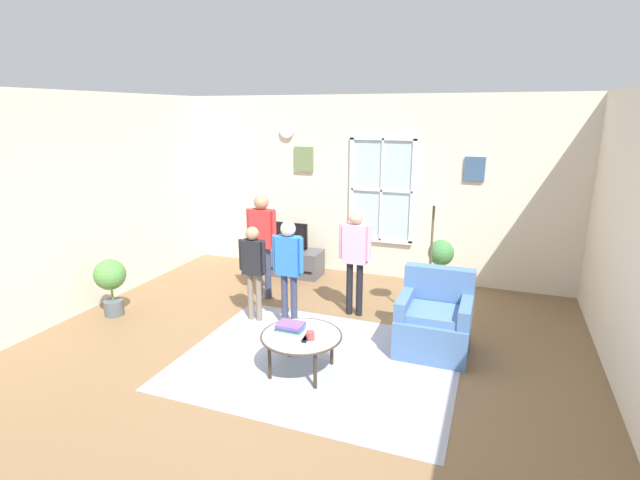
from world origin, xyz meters
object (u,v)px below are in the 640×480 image
(armchair, at_px, (434,322))
(person_red_shirt, at_px, (262,234))
(remote_near_books, at_px, (306,339))
(television, at_px, (289,236))
(floor_lamp, at_px, (434,208))
(book_stack, at_px, (291,327))
(person_black_shirt, at_px, (253,263))
(potted_plant_by_window, at_px, (440,265))
(tv_stand, at_px, (289,262))
(person_pink_shirt, at_px, (355,250))
(coffee_table, at_px, (301,337))
(remote_near_cup, at_px, (305,338))
(cup, at_px, (310,335))
(potted_plant_corner, at_px, (111,280))
(person_blue_shirt, at_px, (289,262))

(armchair, xyz_separation_m, person_red_shirt, (-2.43, 0.71, 0.59))
(remote_near_books, relative_size, person_red_shirt, 0.10)
(television, distance_m, remote_near_books, 3.12)
(floor_lamp, bearing_deg, book_stack, -127.30)
(remote_near_books, height_order, person_black_shirt, person_black_shirt)
(potted_plant_by_window, distance_m, floor_lamp, 1.55)
(book_stack, xyz_separation_m, floor_lamp, (1.15, 1.51, 1.01))
(remote_near_books, relative_size, person_black_shirt, 0.12)
(book_stack, bearing_deg, tv_stand, 114.42)
(person_pink_shirt, bearing_deg, potted_plant_by_window, 51.73)
(potted_plant_by_window, bearing_deg, person_red_shirt, -155.11)
(coffee_table, xyz_separation_m, person_pink_shirt, (0.09, 1.53, 0.49))
(tv_stand, xyz_separation_m, book_stack, (1.20, -2.64, 0.24))
(remote_near_books, distance_m, remote_near_cup, 0.01)
(cup, distance_m, remote_near_cup, 0.06)
(television, height_order, potted_plant_by_window, television)
(coffee_table, height_order, floor_lamp, floor_lamp)
(remote_near_cup, distance_m, potted_plant_corner, 2.91)
(potted_plant_by_window, bearing_deg, coffee_table, -110.52)
(person_red_shirt, bearing_deg, book_stack, -54.91)
(person_blue_shirt, bearing_deg, potted_plant_by_window, 48.71)
(armchair, xyz_separation_m, book_stack, (-1.31, -0.89, 0.12))
(coffee_table, xyz_separation_m, person_blue_shirt, (-0.55, 0.93, 0.44))
(person_red_shirt, xyz_separation_m, person_pink_shirt, (1.35, -0.11, -0.05))
(book_stack, distance_m, person_pink_shirt, 1.56)
(book_stack, bearing_deg, person_blue_shirt, 114.99)
(television, distance_m, remote_near_cup, 3.11)
(tv_stand, xyz_separation_m, cup, (1.45, -2.75, 0.24))
(remote_near_cup, bearing_deg, coffee_table, 135.04)
(cup, relative_size, person_blue_shirt, 0.06)
(coffee_table, distance_m, person_red_shirt, 2.14)
(person_blue_shirt, height_order, potted_plant_by_window, person_blue_shirt)
(coffee_table, height_order, remote_near_cup, remote_near_cup)
(potted_plant_by_window, bearing_deg, remote_near_cup, -108.66)
(remote_near_books, bearing_deg, armchair, 43.24)
(television, xyz_separation_m, person_red_shirt, (0.07, -1.04, 0.27))
(tv_stand, distance_m, book_stack, 2.91)
(person_pink_shirt, bearing_deg, book_stack, -98.73)
(television, height_order, floor_lamp, floor_lamp)
(television, height_order, cup, television)
(potted_plant_by_window, bearing_deg, book_stack, -113.44)
(remote_near_cup, bearing_deg, cup, 17.81)
(tv_stand, distance_m, person_black_shirt, 1.86)
(person_red_shirt, bearing_deg, person_black_shirt, -71.54)
(potted_plant_by_window, height_order, potted_plant_corner, potted_plant_by_window)
(coffee_table, distance_m, potted_plant_by_window, 2.88)
(tv_stand, distance_m, floor_lamp, 2.89)
(armchair, height_order, person_blue_shirt, person_blue_shirt)
(tv_stand, relative_size, potted_plant_by_window, 1.34)
(book_stack, distance_m, remote_near_cup, 0.25)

